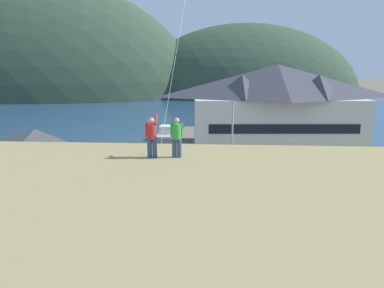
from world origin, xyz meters
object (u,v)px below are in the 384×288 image
storage_shed_near_lot (37,157)px  parked_car_front_row_end (56,209)px  harbor_lodge (276,107)px  parked_car_mid_row_near (274,211)px  parking_light_pole (232,135)px  person_companion (177,136)px  parked_car_back_row_left (111,183)px  person_kite_flyer (152,136)px  wharf_dock (192,134)px  moored_boat_wharfside (167,134)px  parked_car_lone_by_shed (356,188)px  parked_car_mid_row_far (214,180)px

storage_shed_near_lot → parked_car_front_row_end: storage_shed_near_lot is taller
parked_car_front_row_end → storage_shed_near_lot: bearing=123.6°
harbor_lodge → storage_shed_near_lot: size_ratio=2.58×
parked_car_mid_row_near → parking_light_pole: parking_light_pole is taller
person_companion → storage_shed_near_lot: bearing=132.8°
parked_car_back_row_left → parking_light_pole: parking_light_pole is taller
parked_car_back_row_left → person_kite_flyer: person_kite_flyer is taller
wharf_dock → parked_car_front_row_end: bearing=-102.5°
moored_boat_wharfside → person_kite_flyer: bearing=-83.0°
parked_car_lone_by_shed → parked_car_back_row_left: size_ratio=1.02×
harbor_lodge → parked_car_front_row_end: size_ratio=5.16×
parked_car_mid_row_far → parked_car_back_row_left: 8.99m
harbor_lodge → person_kite_flyer: (-10.24, -30.78, 2.10)m
parked_car_lone_by_shed → parked_car_front_row_end: bearing=-165.2°
harbor_lodge → parked_car_mid_row_near: 22.62m
parked_car_lone_by_shed → wharf_dock: bearing=119.7°
parking_light_pole → person_kite_flyer: person_kite_flyer is taller
harbor_lodge → parked_car_back_row_left: (-16.47, -16.66, -4.88)m
storage_shed_near_lot → wharf_dock: bearing=64.3°
wharf_dock → moored_boat_wharfside: moored_boat_wharfside is taller
person_companion → moored_boat_wharfside: bearing=98.6°
moored_boat_wharfside → parking_light_pole: 22.09m
parked_car_mid_row_near → parked_car_front_row_end: bearing=-177.5°
parked_car_mid_row_far → person_companion: size_ratio=2.50×
parked_car_mid_row_near → person_kite_flyer: bearing=-127.5°
parked_car_mid_row_far → moored_boat_wharfside: bearing=107.7°
parked_car_mid_row_far → parked_car_mid_row_near: bearing=-57.7°
storage_shed_near_lot → wharf_dock: 28.68m
parked_car_lone_by_shed → person_companion: person_companion is taller
wharf_dock → parked_car_lone_by_shed: size_ratio=2.39×
parked_car_front_row_end → parked_car_mid_row_far: same height
parked_car_mid_row_far → parked_car_lone_by_shed: bearing=-6.5°
parked_car_front_row_end → parked_car_mid_row_near: 15.36m
parked_car_lone_by_shed → parked_car_mid_row_near: 9.28m
person_kite_flyer → harbor_lodge: bearing=71.6°
parked_car_front_row_end → parking_light_pole: bearing=40.4°
parked_car_mid_row_near → parked_car_mid_row_far: bearing=122.3°
parking_light_pole → harbor_lodge: bearing=63.0°
parked_car_mid_row_far → parked_car_back_row_left: (-8.86, -1.54, 0.00)m
parked_car_mid_row_near → parked_car_back_row_left: same height
parked_car_lone_by_shed → parked_car_mid_row_near: bearing=-144.7°
parked_car_mid_row_far → person_kite_flyer: (-2.62, -15.66, 6.98)m
storage_shed_near_lot → parking_light_pole: 18.18m
storage_shed_near_lot → parked_car_mid_row_far: 16.21m
person_companion → parked_car_lone_by_shed: bearing=46.8°
parked_car_lone_by_shed → person_kite_flyer: bearing=-135.2°
parked_car_mid_row_far → person_kite_flyer: bearing=-99.5°
person_companion → harbor_lodge: bearing=73.4°
parked_car_front_row_end → parked_car_mid_row_far: (11.11, 7.39, 0.00)m
parked_car_front_row_end → person_companion: 14.39m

